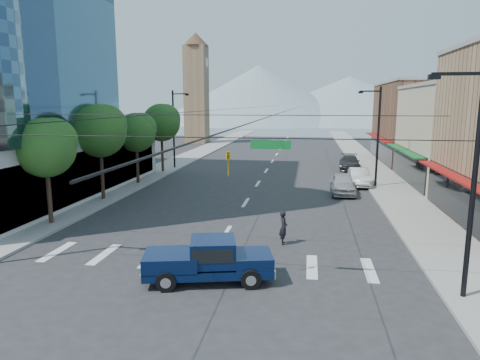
{
  "coord_description": "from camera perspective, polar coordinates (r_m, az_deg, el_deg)",
  "views": [
    {
      "loc": [
        4.68,
        -17.79,
        7.56
      ],
      "look_at": [
        0.66,
        7.21,
        3.0
      ],
      "focal_mm": 32.0,
      "sensor_mm": 36.0,
      "label": 1
    }
  ],
  "objects": [
    {
      "name": "clock_tower",
      "position": [
        82.61,
        -5.84,
        12.3
      ],
      "size": [
        4.8,
        4.8,
        20.4
      ],
      "color": "#8C6B4C",
      "rests_on": "ground"
    },
    {
      "name": "shop_far",
      "position": [
        59.84,
        24.16,
        6.88
      ],
      "size": [
        12.0,
        18.0,
        10.0
      ],
      "primitive_type": "cube",
      "color": "brown",
      "rests_on": "ground"
    },
    {
      "name": "sidewalk_left",
      "position": [
        60.62,
        -6.9,
        3.05
      ],
      "size": [
        4.0,
        120.0,
        0.15
      ],
      "primitive_type": "cube",
      "color": "gray",
      "rests_on": "ground"
    },
    {
      "name": "signal_rig",
      "position": [
        17.63,
        -5.74,
        0.63
      ],
      "size": [
        21.8,
        0.2,
        9.0
      ],
      "color": "black",
      "rests_on": "ground"
    },
    {
      "name": "lamp_pole_ne",
      "position": [
        40.32,
        17.77,
        6.0
      ],
      "size": [
        2.0,
        0.25,
        9.0
      ],
      "color": "black",
      "rests_on": "ground"
    },
    {
      "name": "parked_car_mid",
      "position": [
        41.18,
        15.6,
        0.38
      ],
      "size": [
        1.73,
        4.88,
        1.6
      ],
      "primitive_type": "imported",
      "rotation": [
        0.0,
        0.0,
        0.01
      ],
      "color": "silver",
      "rests_on": "ground"
    },
    {
      "name": "lamp_pole_nw",
      "position": [
        50.27,
        -8.71,
        7.11
      ],
      "size": [
        2.0,
        0.25,
        9.0
      ],
      "color": "black",
      "rests_on": "ground"
    },
    {
      "name": "pedestrian",
      "position": [
        23.41,
        5.81,
        -6.31
      ],
      "size": [
        0.53,
        0.73,
        1.85
      ],
      "primitive_type": "imported",
      "rotation": [
        0.0,
        0.0,
        1.71
      ],
      "color": "black",
      "rests_on": "ground"
    },
    {
      "name": "ground",
      "position": [
        19.89,
        -5.29,
        -12.18
      ],
      "size": [
        160.0,
        160.0,
        0.0
      ],
      "primitive_type": "plane",
      "color": "#28282B",
      "rests_on": "ground"
    },
    {
      "name": "tree_far",
      "position": [
        47.62,
        -10.27,
        7.68
      ],
      "size": [
        4.09,
        4.09,
        7.52
      ],
      "color": "black",
      "rests_on": "ground"
    },
    {
      "name": "tree_midfar",
      "position": [
        41.12,
        -13.48,
        6.35
      ],
      "size": [
        3.65,
        3.64,
        6.71
      ],
      "color": "black",
      "rests_on": "ground"
    },
    {
      "name": "parked_car_near",
      "position": [
        37.02,
        13.52,
        -0.52
      ],
      "size": [
        2.01,
        4.97,
        1.69
      ],
      "primitive_type": "imported",
      "rotation": [
        0.0,
        0.0,
        0.0
      ],
      "color": "#B7B8BD",
      "rests_on": "ground"
    },
    {
      "name": "mountain_left",
      "position": [
        168.98,
        2.51,
        11.37
      ],
      "size": [
        80.0,
        80.0,
        22.0
      ],
      "primitive_type": "cone",
      "color": "gray",
      "rests_on": "ground"
    },
    {
      "name": "parked_car_far",
      "position": [
        50.99,
        14.39,
        2.27
      ],
      "size": [
        2.55,
        5.63,
        1.6
      ],
      "primitive_type": "imported",
      "rotation": [
        0.0,
        0.0,
        -0.06
      ],
      "color": "#2B2B2D",
      "rests_on": "ground"
    },
    {
      "name": "shop_mid",
      "position": [
        44.62,
        29.33,
        4.98
      ],
      "size": [
        12.0,
        14.0,
        9.0
      ],
      "primitive_type": "cube",
      "color": "tan",
      "rests_on": "ground"
    },
    {
      "name": "sidewalk_right",
      "position": [
        58.73,
        16.25,
        2.48
      ],
      "size": [
        4.0,
        120.0,
        0.15
      ],
      "primitive_type": "cube",
      "color": "gray",
      "rests_on": "ground"
    },
    {
      "name": "tree_near",
      "position": [
        28.73,
        -24.21,
        4.19
      ],
      "size": [
        3.65,
        3.64,
        6.71
      ],
      "color": "black",
      "rests_on": "ground"
    },
    {
      "name": "tree_midnear",
      "position": [
        34.73,
        -17.96,
        6.47
      ],
      "size": [
        4.09,
        4.09,
        7.52
      ],
      "color": "black",
      "rests_on": "ground"
    },
    {
      "name": "mountain_right",
      "position": [
        178.46,
        14.32,
        10.37
      ],
      "size": [
        90.0,
        90.0,
        18.0
      ],
      "primitive_type": "cone",
      "color": "gray",
      "rests_on": "ground"
    },
    {
      "name": "pickup_truck",
      "position": [
        18.65,
        -4.3,
        -10.49
      ],
      "size": [
        5.84,
        3.17,
        1.88
      ],
      "rotation": [
        0.0,
        0.0,
        0.23
      ],
      "color": "#08183E",
      "rests_on": "ground"
    }
  ]
}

